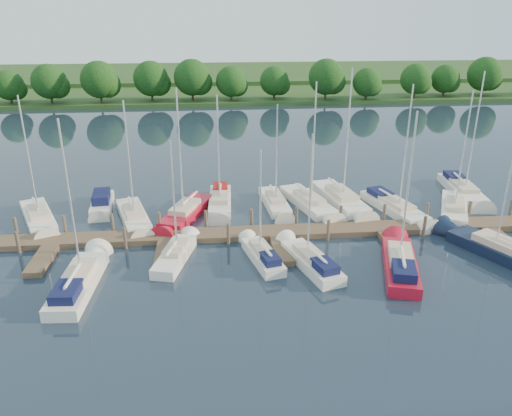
{
  "coord_description": "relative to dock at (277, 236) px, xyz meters",
  "views": [
    {
      "loc": [
        -4.65,
        -25.4,
        15.71
      ],
      "look_at": [
        -1.51,
        8.0,
        2.2
      ],
      "focal_mm": 35.0,
      "sensor_mm": 36.0,
      "label": 1
    }
  ],
  "objects": [
    {
      "name": "ground",
      "position": [
        0.0,
        -7.31,
        -0.2
      ],
      "size": [
        260.0,
        260.0,
        0.0
      ],
      "primitive_type": "plane",
      "color": "#1B2437",
      "rests_on": "ground"
    },
    {
      "name": "dock",
      "position": [
        0.0,
        0.0,
        0.0
      ],
      "size": [
        40.0,
        6.0,
        0.4
      ],
      "color": "brown",
      "rests_on": "ground"
    },
    {
      "name": "mooring_pilings",
      "position": [
        0.0,
        1.13,
        0.4
      ],
      "size": [
        38.24,
        2.84,
        2.0
      ],
      "color": "#473D33",
      "rests_on": "ground"
    },
    {
      "name": "far_shore",
      "position": [
        0.0,
        67.69,
        0.1
      ],
      "size": [
        180.0,
        30.0,
        0.6
      ],
      "primitive_type": "cube",
      "color": "#28451A",
      "rests_on": "ground"
    },
    {
      "name": "distant_hill",
      "position": [
        0.0,
        92.69,
        0.5
      ],
      "size": [
        220.0,
        40.0,
        1.4
      ],
      "primitive_type": "cube",
      "color": "#2F5324",
      "rests_on": "ground"
    },
    {
      "name": "treeline",
      "position": [
        -3.1,
        54.44,
        4.01
      ],
      "size": [
        148.55,
        9.03,
        8.32
      ],
      "color": "#38281C",
      "rests_on": "ground"
    },
    {
      "name": "sailboat_n_0",
      "position": [
        -18.27,
        4.75,
        0.07
      ],
      "size": [
        4.65,
        7.92,
        10.3
      ],
      "rotation": [
        0.0,
        0.0,
        3.57
      ],
      "color": "white",
      "rests_on": "ground"
    },
    {
      "name": "motorboat",
      "position": [
        -13.9,
        7.27,
        0.15
      ],
      "size": [
        2.18,
        5.89,
        1.68
      ],
      "rotation": [
        0.0,
        0.0,
        3.25
      ],
      "color": "white",
      "rests_on": "ground"
    },
    {
      "name": "sailboat_n_2",
      "position": [
        -10.84,
        4.22,
        0.07
      ],
      "size": [
        3.64,
        7.81,
        9.91
      ],
      "rotation": [
        0.0,
        0.0,
        3.43
      ],
      "color": "white",
      "rests_on": "ground"
    },
    {
      "name": "sailboat_n_3",
      "position": [
        -6.87,
        4.51,
        0.08
      ],
      "size": [
        4.42,
        8.31,
        10.75
      ],
      "rotation": [
        0.0,
        0.0,
        2.77
      ],
      "color": "#B71027",
      "rests_on": "ground"
    },
    {
      "name": "sailboat_n_4",
      "position": [
        -3.99,
        6.84,
        0.12
      ],
      "size": [
        2.11,
        7.68,
        9.84
      ],
      "rotation": [
        0.0,
        0.0,
        3.1
      ],
      "color": "white",
      "rests_on": "ground"
    },
    {
      "name": "sailboat_n_5",
      "position": [
        0.66,
        6.25,
        0.07
      ],
      "size": [
        2.17,
        7.09,
        9.08
      ],
      "rotation": [
        0.0,
        0.0,
        3.23
      ],
      "color": "white",
      "rests_on": "ground"
    },
    {
      "name": "sailboat_n_6",
      "position": [
        3.56,
        5.91,
        0.07
      ],
      "size": [
        3.92,
        8.59,
        10.83
      ],
      "rotation": [
        0.0,
        0.0,
        3.42
      ],
      "color": "white",
      "rests_on": "ground"
    },
    {
      "name": "sailboat_n_7",
      "position": [
        6.42,
        6.33,
        0.08
      ],
      "size": [
        3.54,
        9.39,
        11.85
      ],
      "rotation": [
        0.0,
        0.0,
        3.32
      ],
      "color": "white",
      "rests_on": "ground"
    },
    {
      "name": "sailboat_n_8",
      "position": [
        10.42,
        4.14,
        0.11
      ],
      "size": [
        3.83,
        8.62,
        10.79
      ],
      "rotation": [
        0.0,
        0.0,
        3.4
      ],
      "color": "white",
      "rests_on": "ground"
    },
    {
      "name": "sailboat_n_9",
      "position": [
        15.04,
        3.39,
        0.07
      ],
      "size": [
        4.8,
        7.98,
        10.35
      ],
      "rotation": [
        0.0,
        0.0,
        2.7
      ],
      "color": "white",
      "rests_on": "ground"
    },
    {
      "name": "sailboat_n_10",
      "position": [
        17.98,
        7.72,
        0.11
      ],
      "size": [
        2.99,
        9.02,
        11.25
      ],
      "rotation": [
        0.0,
        0.0,
        3.02
      ],
      "color": "white",
      "rests_on": "ground"
    },
    {
      "name": "sailboat_s_0",
      "position": [
        -12.81,
        -5.59,
        0.13
      ],
      "size": [
        2.39,
        8.29,
        10.6
      ],
      "rotation": [
        0.0,
        0.0,
        -0.06
      ],
      "color": "white",
      "rests_on": "ground"
    },
    {
      "name": "sailboat_s_1",
      "position": [
        -7.19,
        -2.49,
        0.08
      ],
      "size": [
        2.86,
        6.52,
        8.45
      ],
      "rotation": [
        0.0,
        0.0,
        -0.25
      ],
      "color": "white",
      "rests_on": "ground"
    },
    {
      "name": "sailboat_s_2",
      "position": [
        -1.47,
        -3.25,
        0.12
      ],
      "size": [
        2.57,
        6.05,
        7.87
      ],
      "rotation": [
        0.0,
        0.0,
        0.24
      ],
      "color": "white",
      "rests_on": "ground"
    },
    {
      "name": "sailboat_s_3",
      "position": [
        1.58,
        -4.31,
        0.12
      ],
      "size": [
        3.31,
        7.05,
        9.1
      ],
      "rotation": [
        0.0,
        0.0,
        0.29
      ],
      "color": "white",
      "rests_on": "ground"
    },
    {
      "name": "sailboat_s_4",
      "position": [
        7.25,
        -5.28,
        0.14
      ],
      "size": [
        3.77,
        8.24,
        10.6
      ],
      "rotation": [
        0.0,
        0.0,
        -0.28
      ],
      "color": "#B71027",
      "rests_on": "ground"
    },
    {
      "name": "sailboat_s_5",
      "position": [
        14.71,
        -4.27,
        0.14
      ],
      "size": [
        5.59,
        9.11,
        11.98
      ],
      "rotation": [
        0.0,
        0.0,
        0.45
      ],
      "color": "black",
      "rests_on": "ground"
    }
  ]
}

